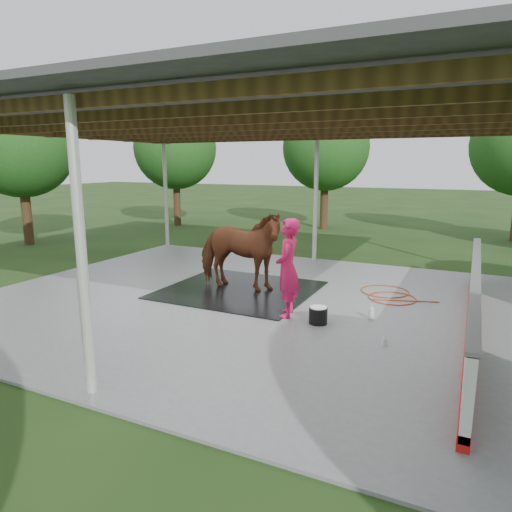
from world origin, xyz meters
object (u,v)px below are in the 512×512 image
at_px(horse, 239,250).
at_px(wash_bucket, 318,315).
at_px(handler, 288,268).
at_px(dasher_board, 473,303).

bearing_deg(horse, wash_bucket, -122.79).
distance_m(horse, handler, 2.14).
xyz_separation_m(horse, handler, (1.75, -1.23, 0.00)).
bearing_deg(wash_bucket, horse, 150.43).
relative_size(dasher_board, handler, 4.03).
distance_m(horse, wash_bucket, 2.95).
height_order(horse, handler, handler).
bearing_deg(horse, dasher_board, -99.86).
distance_m(handler, wash_bucket, 1.10).
bearing_deg(dasher_board, handler, -169.43).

